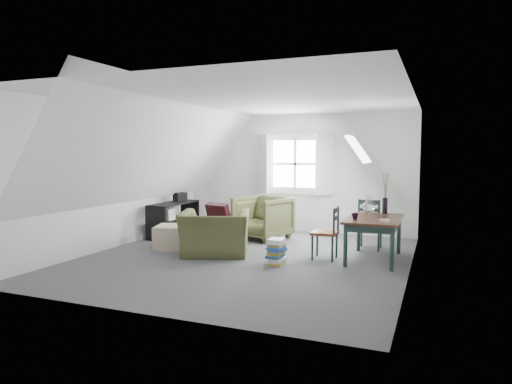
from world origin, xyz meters
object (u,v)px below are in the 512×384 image
at_px(armchair_far, 263,239).
at_px(media_shelf, 173,221).
at_px(dining_table, 374,223).
at_px(magazine_stack, 276,252).
at_px(dining_chair_far, 370,223).
at_px(armchair_near, 215,255).
at_px(dining_chair_near, 327,232).
at_px(ottoman, 174,237).

distance_m(armchair_far, media_shelf, 1.87).
height_order(dining_table, magazine_stack, dining_table).
distance_m(dining_table, dining_chair_far, 0.82).
xyz_separation_m(armchair_near, dining_chair_far, (2.31, 1.39, 0.46)).
bearing_deg(dining_table, magazine_stack, -145.46).
xyz_separation_m(armchair_far, dining_table, (2.26, -1.01, 0.58)).
distance_m(armchair_far, magazine_stack, 2.07).
bearing_deg(dining_chair_near, ottoman, -74.82).
bearing_deg(ottoman, dining_chair_far, 19.99).
xyz_separation_m(media_shelf, magazine_stack, (2.74, -1.46, -0.11)).
relative_size(dining_chair_far, magazine_stack, 2.29).
bearing_deg(media_shelf, dining_chair_near, -17.29).
height_order(armchair_far, media_shelf, media_shelf).
height_order(dining_chair_far, magazine_stack, dining_chair_far).
bearing_deg(dining_chair_far, magazine_stack, 41.12).
bearing_deg(dining_table, armchair_near, -164.14).
bearing_deg(dining_table, media_shelf, 173.56).
distance_m(dining_chair_near, media_shelf, 3.48).
distance_m(armchair_near, media_shelf, 2.02).
height_order(ottoman, dining_table, dining_table).
xyz_separation_m(armchair_near, magazine_stack, (1.16, -0.24, 0.19)).
bearing_deg(armchair_near, armchair_far, -118.35).
distance_m(armchair_near, dining_table, 2.62).
distance_m(armchair_far, dining_chair_near, 2.03).
xyz_separation_m(armchair_far, dining_chair_far, (2.08, -0.21, 0.46)).
bearing_deg(media_shelf, armchair_far, 8.66).
bearing_deg(dining_table, ottoman, -171.23).
bearing_deg(armchair_far, armchair_near, -78.56).
height_order(armchair_near, ottoman, ottoman).
bearing_deg(magazine_stack, media_shelf, 151.88).
relative_size(armchair_near, dining_chair_far, 1.24).
xyz_separation_m(armchair_near, ottoman, (-0.93, 0.21, 0.20)).
relative_size(ottoman, dining_table, 0.45).
height_order(dining_chair_near, media_shelf, dining_chair_near).
relative_size(ottoman, dining_chair_near, 0.72).
xyz_separation_m(armchair_far, magazine_stack, (0.93, -1.84, 0.19)).
relative_size(armchair_near, dining_table, 0.82).
distance_m(armchair_near, dining_chair_far, 2.74).
bearing_deg(dining_table, dining_chair_near, -159.91).
distance_m(media_shelf, magazine_stack, 3.11).
xyz_separation_m(dining_chair_near, media_shelf, (-3.37, 0.85, -0.13)).
xyz_separation_m(armchair_far, media_shelf, (-1.81, -0.38, 0.31)).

